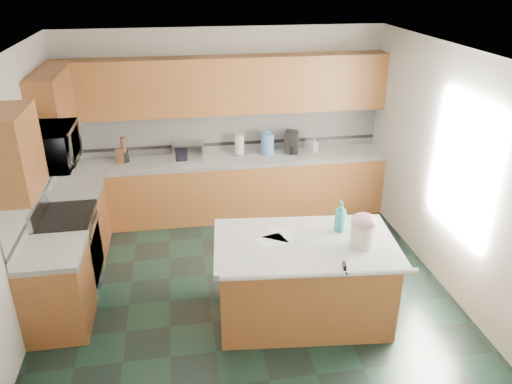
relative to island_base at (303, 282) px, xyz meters
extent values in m
plane|color=black|center=(-0.52, 0.48, -0.43)|extent=(4.60, 4.60, 0.00)
plane|color=white|center=(-0.52, 0.48, 2.27)|extent=(4.60, 4.60, 0.00)
cube|color=silver|center=(-0.52, 2.80, 0.92)|extent=(4.60, 0.04, 2.70)
cube|color=silver|center=(-0.52, -1.84, 0.92)|extent=(4.60, 0.04, 2.70)
cube|color=silver|center=(-2.84, 0.48, 0.92)|extent=(0.04, 4.60, 2.70)
cube|color=silver|center=(1.80, 0.48, 0.92)|extent=(0.04, 4.60, 2.70)
cube|color=#4E2A15|center=(-0.52, 2.48, 0.00)|extent=(4.60, 0.60, 0.86)
cube|color=white|center=(-0.52, 2.48, 0.46)|extent=(4.60, 0.64, 0.06)
cube|color=#4E2A15|center=(-0.52, 2.62, 1.51)|extent=(4.60, 0.33, 0.78)
cube|color=silver|center=(-0.52, 2.77, 0.81)|extent=(4.60, 0.02, 0.63)
cube|color=black|center=(-0.52, 2.77, 0.61)|extent=(4.60, 0.01, 0.05)
cube|color=#4E2A15|center=(-2.52, 1.77, 0.00)|extent=(0.60, 0.82, 0.86)
cube|color=white|center=(-2.52, 1.77, 0.46)|extent=(0.64, 0.82, 0.06)
cube|color=#4E2A15|center=(-2.52, 0.24, 0.00)|extent=(0.60, 0.72, 0.86)
cube|color=white|center=(-2.52, 0.24, 0.46)|extent=(0.64, 0.72, 0.06)
cube|color=silver|center=(-2.81, 1.03, 0.81)|extent=(0.02, 2.30, 0.63)
cube|color=black|center=(-2.80, 1.03, 0.61)|extent=(0.01, 2.30, 0.05)
cube|color=#4E2A15|center=(-2.65, 1.91, 1.51)|extent=(0.33, 1.09, 0.78)
cube|color=#4E2A15|center=(-2.65, 0.24, 1.51)|extent=(0.33, 0.72, 0.78)
cube|color=#B7B7BC|center=(-2.52, 0.98, 0.01)|extent=(0.60, 0.76, 0.88)
cube|color=black|center=(-2.23, 0.98, -0.03)|extent=(0.02, 0.68, 0.55)
cube|color=black|center=(-2.52, 0.98, 0.47)|extent=(0.62, 0.78, 0.04)
cylinder|color=#B7B7BC|center=(-2.20, 0.98, 0.35)|extent=(0.02, 0.66, 0.02)
cube|color=#B7B7BC|center=(-2.78, 0.98, 0.59)|extent=(0.06, 0.76, 0.18)
imported|color=#B7B7BC|center=(-2.52, 0.98, 1.30)|extent=(0.50, 0.73, 0.41)
cube|color=#4E2A15|center=(0.00, 0.00, 0.00)|extent=(1.82, 1.15, 0.86)
cube|color=white|center=(0.00, 0.00, 0.46)|extent=(1.93, 1.26, 0.06)
cylinder|color=white|center=(0.00, -0.55, 0.46)|extent=(1.83, 0.24, 0.06)
cylinder|color=silver|center=(0.53, -0.17, 0.61)|extent=(0.24, 0.24, 0.24)
ellipsoid|color=#CA95A4|center=(0.53, -0.17, 0.77)|extent=(0.25, 0.25, 0.16)
cylinder|color=tan|center=(0.53, -0.17, 0.82)|extent=(0.08, 0.03, 0.03)
sphere|color=tan|center=(0.49, -0.17, 0.82)|extent=(0.04, 0.04, 0.04)
sphere|color=tan|center=(0.57, -0.17, 0.82)|extent=(0.04, 0.04, 0.04)
imported|color=teal|center=(0.41, 0.16, 0.66)|extent=(0.14, 0.14, 0.34)
cube|color=white|center=(-0.33, 0.08, 0.49)|extent=(0.34, 0.29, 0.00)
cube|color=white|center=(-0.22, 0.17, 0.49)|extent=(0.39, 0.37, 0.00)
cube|color=black|center=(0.24, -0.53, 0.50)|extent=(0.04, 0.10, 0.08)
cylinder|color=black|center=(0.24, -0.58, 0.48)|extent=(0.01, 0.06, 0.01)
cube|color=#472814|center=(-2.02, 2.53, 0.59)|extent=(0.12, 0.15, 0.22)
cylinder|color=black|center=(-1.96, 2.56, 0.56)|extent=(0.12, 0.12, 0.15)
cylinder|color=#472814|center=(-1.96, 2.56, 0.75)|extent=(0.07, 0.07, 0.22)
cube|color=#B7B7BC|center=(-1.07, 2.53, 0.61)|extent=(0.46, 0.36, 0.24)
cube|color=black|center=(-1.07, 2.40, 0.61)|extent=(0.37, 0.01, 0.20)
cylinder|color=white|center=(-0.33, 2.58, 0.64)|extent=(0.13, 0.13, 0.30)
cylinder|color=#B7B7BC|center=(-0.33, 2.58, 0.50)|extent=(0.20, 0.20, 0.01)
cylinder|color=#5D88D1|center=(0.08, 2.54, 0.65)|extent=(0.19, 0.19, 0.32)
cylinder|color=#5D88D1|center=(0.08, 2.54, 0.83)|extent=(0.09, 0.09, 0.05)
cube|color=black|center=(0.44, 2.56, 0.65)|extent=(0.25, 0.26, 0.32)
cylinder|color=black|center=(0.44, 2.52, 0.56)|extent=(0.13, 0.13, 0.13)
imported|color=white|center=(0.78, 2.53, 0.60)|extent=(0.14, 0.14, 0.22)
cylinder|color=red|center=(0.78, 2.53, 0.73)|extent=(0.02, 0.02, 0.03)
cube|color=white|center=(1.77, 0.28, 1.07)|extent=(0.02, 1.40, 1.10)
camera|label=1|loc=(-1.19, -4.22, 3.06)|focal=35.00mm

